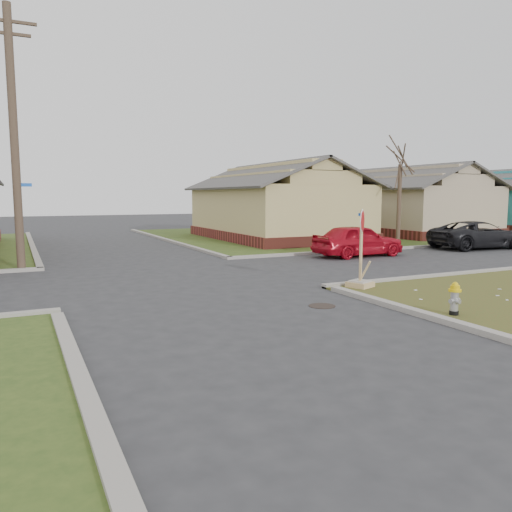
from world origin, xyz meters
name	(u,v)px	position (x,y,z in m)	size (l,w,h in m)	color
ground	(229,311)	(0.00, 0.00, 0.00)	(120.00, 120.00, 0.00)	#2B2B2E
verge_far_right	(409,231)	(22.00, 18.00, 0.03)	(37.00, 19.00, 0.05)	#304719
curbs	(169,279)	(0.00, 5.00, 0.00)	(80.00, 40.00, 0.12)	gray
manhole	(322,306)	(2.20, -0.50, 0.01)	(0.64, 0.64, 0.01)	black
side_house_yellow	(276,203)	(10.00, 16.50, 2.19)	(7.60, 11.60, 4.70)	maroon
side_house_tan	(403,202)	(20.00, 16.50, 2.19)	(7.60, 11.60, 4.70)	maroon
side_house_teal	(502,201)	(30.00, 16.50, 2.19)	(7.60, 11.60, 4.70)	maroon
utility_pole	(14,136)	(-4.20, 8.90, 4.66)	(1.80, 0.28, 9.00)	#433226
tree_mid_right	(399,205)	(14.00, 10.20, 2.15)	(0.22, 0.22, 4.20)	#433226
fire_hydrant	(455,297)	(4.20, -2.65, 0.45)	(0.27, 0.27, 0.73)	black
stop_sign	(361,270)	(4.42, 0.93, 0.53)	(0.63, 0.61, 2.21)	tan
red_sedan	(358,240)	(9.05, 7.15, 0.70)	(1.65, 4.10, 1.40)	#B30C1C
dark_pickup	(478,235)	(16.44, 7.17, 0.68)	(2.27, 4.93, 1.37)	black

